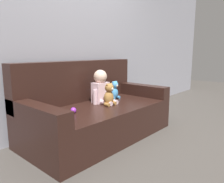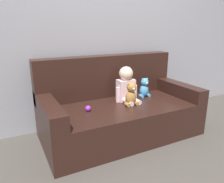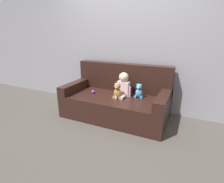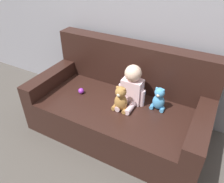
{
  "view_description": "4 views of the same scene",
  "coord_description": "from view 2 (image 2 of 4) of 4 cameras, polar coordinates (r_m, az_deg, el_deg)",
  "views": [
    {
      "loc": [
        -1.76,
        -1.77,
        1.0
      ],
      "look_at": [
        0.06,
        -0.15,
        0.56
      ],
      "focal_mm": 35.0,
      "sensor_mm": 36.0,
      "label": 1
    },
    {
      "loc": [
        -1.16,
        -2.03,
        1.22
      ],
      "look_at": [
        -0.11,
        0.0,
        0.54
      ],
      "focal_mm": 35.0,
      "sensor_mm": 36.0,
      "label": 2
    },
    {
      "loc": [
        1.15,
        -2.57,
        1.4
      ],
      "look_at": [
        -0.03,
        -0.08,
        0.48
      ],
      "focal_mm": 28.0,
      "sensor_mm": 36.0,
      "label": 3
    },
    {
      "loc": [
        0.79,
        -1.57,
        1.71
      ],
      "look_at": [
        -0.06,
        -0.01,
        0.5
      ],
      "focal_mm": 35.0,
      "sensor_mm": 36.0,
      "label": 4
    }
  ],
  "objects": [
    {
      "name": "couch",
      "position": [
        2.57,
        1.55,
        -4.56
      ],
      "size": [
        1.77,
        0.9,
        0.89
      ],
      "color": "black",
      "rests_on": "ground_plane"
    },
    {
      "name": "person_baby",
      "position": [
        2.55,
        3.77,
        1.6
      ],
      "size": [
        0.28,
        0.31,
        0.4
      ],
      "color": "silver",
      "rests_on": "couch"
    },
    {
      "name": "wall_back",
      "position": [
        2.81,
        -3.02,
        18.13
      ],
      "size": [
        8.0,
        0.05,
        2.6
      ],
      "color": "#93939E",
      "rests_on": "ground_plane"
    },
    {
      "name": "toy_ball",
      "position": [
        2.27,
        -6.28,
        -4.42
      ],
      "size": [
        0.06,
        0.06,
        0.06
      ],
      "color": "purple",
      "rests_on": "couch"
    },
    {
      "name": "plush_toy_side",
      "position": [
        2.73,
        8.44,
        0.9
      ],
      "size": [
        0.14,
        0.11,
        0.24
      ],
      "color": "#4C9EDB",
      "rests_on": "couch"
    },
    {
      "name": "ground_plane",
      "position": [
        2.64,
        2.26,
        -11.03
      ],
      "size": [
        12.0,
        12.0,
        0.0
      ],
      "primitive_type": "plane",
      "color": "#4C4742"
    },
    {
      "name": "teddy_bear_brown",
      "position": [
        2.41,
        5.0,
        -0.81
      ],
      "size": [
        0.15,
        0.12,
        0.26
      ],
      "color": "#AD7A3D",
      "rests_on": "couch"
    }
  ]
}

